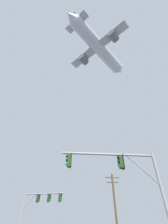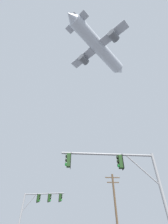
% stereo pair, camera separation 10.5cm
% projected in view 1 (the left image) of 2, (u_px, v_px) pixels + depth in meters
% --- Properties ---
extents(signal_pole_near, '(6.62, 0.56, 6.19)m').
position_uv_depth(signal_pole_near, '(124.00, 174.00, 10.87)').
color(signal_pole_near, gray).
rests_on(signal_pole_near, ground).
extents(signal_pole_far, '(5.46, 1.24, 6.29)m').
position_uv_depth(signal_pole_far, '(38.00, 205.00, 21.21)').
color(signal_pole_far, gray).
rests_on(signal_pole_far, ground).
extents(utility_pole, '(2.20, 0.28, 9.21)m').
position_uv_depth(utility_pole, '(115.00, 206.00, 22.45)').
color(utility_pole, brown).
rests_on(utility_pole, ground).
extents(airplane, '(23.15, 23.09, 7.94)m').
position_uv_depth(airplane, '(98.00, 47.00, 55.27)').
color(airplane, '#B7BCC6').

